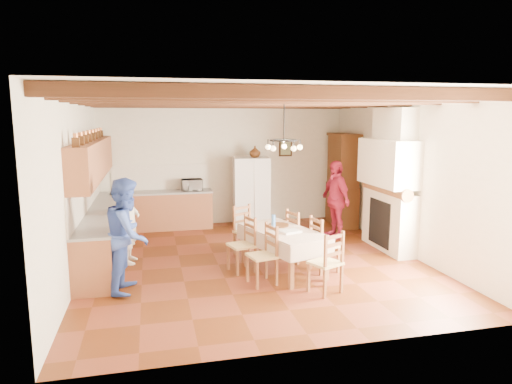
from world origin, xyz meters
TOP-DOWN VIEW (x-y plane):
  - floor at (0.00, 0.00)m, footprint 6.00×6.50m
  - ceiling at (0.00, 0.00)m, footprint 6.00×6.50m
  - wall_back at (0.00, 3.26)m, footprint 6.00×0.02m
  - wall_front at (0.00, -3.26)m, footprint 6.00×0.02m
  - wall_left at (-3.01, 0.00)m, footprint 0.02×6.50m
  - wall_right at (3.01, 0.00)m, footprint 0.02×6.50m
  - ceiling_beams at (0.00, 0.00)m, footprint 6.00×6.30m
  - lower_cabinets_left at (-2.70, 1.05)m, footprint 0.60×4.30m
  - lower_cabinets_back at (-1.55, 2.95)m, footprint 2.30×0.60m
  - countertop_left at (-2.70, 1.05)m, footprint 0.62×4.30m
  - countertop_back at (-1.55, 2.95)m, footprint 2.34×0.62m
  - backsplash_left at (-2.98, 1.05)m, footprint 0.03×4.30m
  - backsplash_back at (-1.55, 3.23)m, footprint 2.30×0.03m
  - upper_cabinets at (-2.83, 1.05)m, footprint 0.35×4.20m
  - fireplace at (2.72, 0.20)m, footprint 0.56×1.60m
  - wall_picture at (1.55, 3.23)m, footprint 0.34×0.03m
  - refrigerator at (0.55, 2.72)m, footprint 0.91×0.77m
  - hutch at (2.75, 2.38)m, footprint 0.66×1.28m
  - dining_table at (0.36, -0.60)m, footprint 1.32×1.85m
  - chandelier at (0.36, -0.60)m, footprint 0.47×0.47m
  - chair_left_near at (-0.13, -1.10)m, footprint 0.48×0.50m
  - chair_left_far at (-0.33, -0.44)m, footprint 0.50×0.51m
  - chair_right_near at (1.06, -0.74)m, footprint 0.47×0.48m
  - chair_right_far at (0.84, -0.09)m, footprint 0.50×0.52m
  - chair_end_near at (0.71, -1.66)m, footprint 0.55×0.54m
  - chair_end_far at (-0.04, 0.44)m, footprint 0.55×0.54m
  - person_man at (-2.21, 0.50)m, footprint 0.41×0.60m
  - person_woman_blue at (-2.17, -0.88)m, footprint 0.80×0.95m
  - person_woman_red at (2.10, 1.27)m, footprint 0.54×1.04m
  - microwave at (-0.84, 2.95)m, footprint 0.50×0.35m
  - fridge_vase at (0.64, 2.72)m, footprint 0.28×0.28m

SIDE VIEW (x-z plane):
  - floor at x=0.00m, z-range -0.02..0.00m
  - lower_cabinets_left at x=-2.70m, z-range 0.00..0.86m
  - lower_cabinets_back at x=-1.55m, z-range 0.00..0.86m
  - chair_left_near at x=-0.13m, z-range 0.00..0.96m
  - chair_left_far at x=-0.33m, z-range 0.00..0.96m
  - chair_right_near at x=1.06m, z-range 0.00..0.96m
  - chair_right_far at x=0.84m, z-range 0.00..0.96m
  - chair_end_near at x=0.71m, z-range 0.00..0.96m
  - chair_end_far at x=-0.04m, z-range 0.00..0.96m
  - dining_table at x=0.36m, z-range 0.28..1.02m
  - person_man at x=-2.21m, z-range 0.00..1.57m
  - refrigerator at x=0.55m, z-range 0.00..1.68m
  - person_woman_red at x=2.10m, z-range 0.00..1.70m
  - person_woman_blue at x=-2.17m, z-range 0.00..1.74m
  - countertop_left at x=-2.70m, z-range 0.86..0.90m
  - countertop_back at x=-1.55m, z-range 0.86..0.90m
  - microwave at x=-0.84m, z-range 0.90..1.17m
  - hutch at x=2.75m, z-range 0.00..2.24m
  - backsplash_left at x=-2.98m, z-range 0.90..1.50m
  - backsplash_back at x=-1.55m, z-range 0.90..1.50m
  - fireplace at x=2.72m, z-range 0.00..2.80m
  - wall_back at x=0.00m, z-range 0.00..3.00m
  - wall_front at x=0.00m, z-range 0.00..3.00m
  - wall_left at x=-3.01m, z-range 0.00..3.00m
  - wall_right at x=3.01m, z-range 0.00..3.00m
  - fridge_vase at x=0.64m, z-range 1.68..1.95m
  - upper_cabinets at x=-2.83m, z-range 1.50..2.20m
  - wall_picture at x=1.55m, z-range 1.64..2.06m
  - chandelier at x=0.36m, z-range 2.23..2.27m
  - ceiling_beams at x=0.00m, z-range 2.83..2.99m
  - ceiling at x=0.00m, z-range 3.00..3.02m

